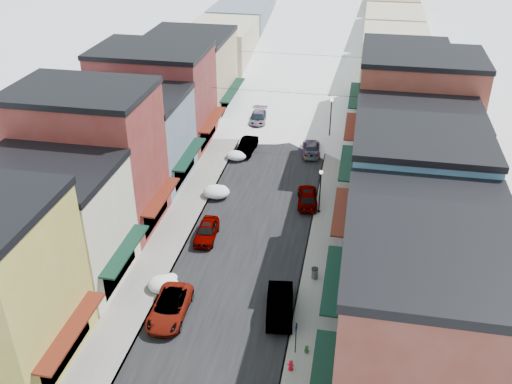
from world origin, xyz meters
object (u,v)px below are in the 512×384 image
at_px(car_silver_sedan, 207,231).
at_px(car_green_sedan, 280,303).
at_px(car_white_suv, 170,308).
at_px(fire_hydrant, 291,365).
at_px(streetlamp_near, 320,186).
at_px(car_dark_hatch, 247,146).
at_px(trash_can, 315,273).

height_order(car_silver_sedan, car_green_sedan, car_green_sedan).
height_order(car_white_suv, fire_hydrant, car_white_suv).
bearing_deg(car_white_suv, streetlamp_near, 58.20).
bearing_deg(fire_hydrant, car_green_sedan, 105.95).
height_order(car_white_suv, car_dark_hatch, car_dark_hatch).
distance_m(car_silver_sedan, streetlamp_near, 10.97).
xyz_separation_m(car_white_suv, car_dark_hatch, (-0.03, 27.32, 0.00)).
bearing_deg(streetlamp_near, fire_hydrant, -89.89).
bearing_deg(car_silver_sedan, streetlamp_near, 29.94).
xyz_separation_m(car_silver_sedan, streetlamp_near, (9.02, 5.88, 2.11)).
distance_m(trash_can, streetlamp_near, 10.09).
relative_size(car_dark_hatch, fire_hydrant, 5.97).
bearing_deg(fire_hydrant, trash_can, 86.71).
height_order(car_green_sedan, trash_can, car_green_sedan).
height_order(car_silver_sedan, trash_can, car_silver_sedan).
relative_size(car_white_suv, trash_can, 5.75).
height_order(car_silver_sedan, car_dark_hatch, car_dark_hatch).
relative_size(car_silver_sedan, car_dark_hatch, 0.96).
relative_size(car_white_suv, car_green_sedan, 1.01).
xyz_separation_m(car_green_sedan, trash_can, (2.04, 4.22, -0.24)).
relative_size(car_silver_sedan, car_green_sedan, 0.82).
bearing_deg(car_dark_hatch, trash_can, -62.66).
relative_size(fire_hydrant, streetlamp_near, 0.17).
bearing_deg(car_green_sedan, car_white_suv, 5.66).
height_order(trash_can, streetlamp_near, streetlamp_near).
bearing_deg(streetlamp_near, car_silver_sedan, -146.91).
height_order(car_white_suv, streetlamp_near, streetlamp_near).
xyz_separation_m(car_white_suv, car_green_sedan, (7.55, 1.75, 0.13)).
height_order(car_white_suv, car_green_sedan, car_green_sedan).
relative_size(car_white_suv, fire_hydrant, 7.03).
distance_m(car_silver_sedan, car_green_sedan, 11.13).
height_order(car_silver_sedan, fire_hydrant, car_silver_sedan).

